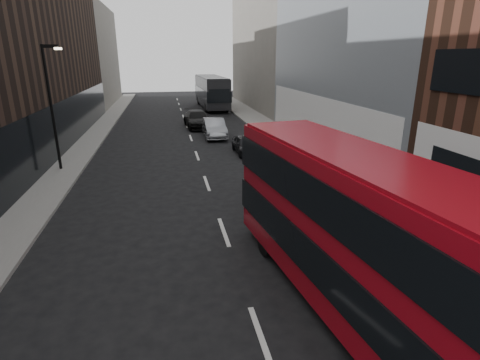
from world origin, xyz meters
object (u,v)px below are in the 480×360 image
car_b (214,128)px  car_c (197,119)px  street_lamp (52,100)px  red_bus (356,228)px  car_a (246,145)px  grey_bus (211,91)px

car_b → car_c: bearing=102.0°
street_lamp → car_b: size_ratio=1.46×
street_lamp → red_bus: street_lamp is taller
red_bus → car_b: red_bus is taller
car_a → car_c: size_ratio=0.68×
grey_bus → car_c: 14.26m
street_lamp → grey_bus: size_ratio=0.55×
red_bus → grey_bus: (1.50, 41.96, -0.22)m
grey_bus → car_b: bearing=-97.9°
red_bus → car_c: size_ratio=2.00×
red_bus → grey_bus: bearing=80.7°
street_lamp → red_bus: bearing=-54.6°
red_bus → car_c: red_bus is taller
grey_bus → car_c: size_ratio=2.32×
street_lamp → grey_bus: 29.50m
street_lamp → car_c: street_lamp is taller
grey_bus → car_b: 18.92m
red_bus → car_a: bearing=80.1°
car_b → car_c: size_ratio=0.88×
red_bus → car_c: 28.22m
car_a → red_bus: bearing=-93.7°
red_bus → car_b: 23.28m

